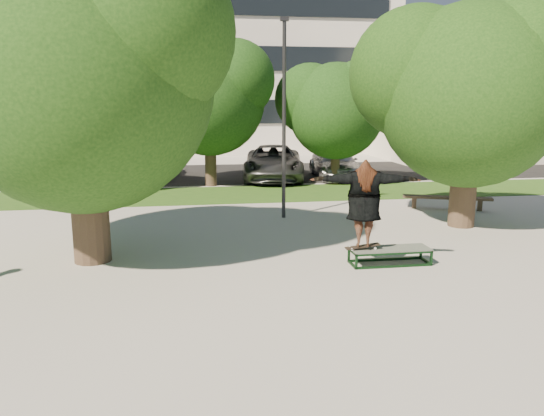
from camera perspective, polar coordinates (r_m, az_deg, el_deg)
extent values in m
plane|color=gray|center=(12.02, 0.76, -6.18)|extent=(120.00, 120.00, 0.00)
cube|color=#214915|center=(21.31, -0.88, 1.56)|extent=(30.00, 4.00, 0.02)
cube|color=black|center=(27.60, -4.84, 3.74)|extent=(40.00, 8.00, 0.01)
cylinder|color=#38281E|center=(12.67, -19.11, 1.54)|extent=(0.84, 0.84, 3.20)
sphere|color=#16390F|center=(12.52, -19.85, 12.76)|extent=(5.80, 5.80, 5.80)
sphere|color=#16390F|center=(13.74, -25.53, 15.19)|extent=(4.35, 4.35, 4.35)
sphere|color=#16390F|center=(11.85, -14.21, 18.12)|extent=(4.06, 4.06, 4.06)
cylinder|color=#38281E|center=(16.49, 19.96, 3.26)|extent=(0.76, 0.76, 3.00)
sphere|color=#16390F|center=(16.36, 20.51, 11.19)|extent=(5.20, 5.20, 5.20)
sphere|color=#16390F|center=(16.50, 15.25, 13.76)|extent=(3.90, 3.90, 3.90)
sphere|color=#16390F|center=(16.55, 25.27, 13.99)|extent=(3.64, 3.64, 3.64)
cylinder|color=#38281E|center=(22.87, -20.48, 5.03)|extent=(0.44, 0.44, 2.80)
sphere|color=#13330E|center=(22.76, -20.84, 10.19)|extent=(4.40, 4.40, 4.40)
sphere|color=#13330E|center=(23.65, -23.26, 11.36)|extent=(3.30, 3.30, 3.30)
sphere|color=#13330E|center=(22.16, -18.65, 12.32)|extent=(3.08, 3.08, 3.08)
cylinder|color=#38281E|center=(23.41, -6.64, 6.04)|extent=(0.50, 0.50, 3.00)
sphere|color=#13330E|center=(23.32, -6.76, 11.48)|extent=(4.80, 4.80, 4.80)
sphere|color=#13330E|center=(24.03, -9.80, 12.82)|extent=(3.60, 3.60, 3.60)
sphere|color=#13330E|center=(22.93, -3.99, 13.63)|extent=(3.36, 3.36, 3.36)
cylinder|color=#38281E|center=(23.80, 6.83, 5.64)|extent=(0.40, 0.40, 2.60)
sphere|color=#13330E|center=(23.69, 6.95, 10.29)|extent=(4.20, 4.20, 4.20)
sphere|color=#13330E|center=(24.04, 4.10, 11.60)|extent=(3.15, 3.15, 3.15)
sphere|color=#13330E|center=(23.57, 9.53, 12.00)|extent=(2.94, 2.94, 2.94)
cylinder|color=#2D2D30|center=(16.57, 1.30, 9.18)|extent=(0.12, 0.12, 6.00)
cube|color=#2D2D30|center=(16.74, 1.35, 19.67)|extent=(0.25, 0.15, 0.12)
cube|color=beige|center=(43.52, -9.38, 16.92)|extent=(30.00, 14.00, 16.00)
cube|color=black|center=(36.25, -9.18, 10.17)|extent=(27.60, 0.12, 1.60)
cube|color=black|center=(36.36, -9.35, 15.70)|extent=(27.60, 0.12, 1.60)
cube|color=black|center=(36.80, -9.54, 21.13)|extent=(27.60, 0.12, 1.60)
cube|color=beige|center=(38.81, 22.41, 11.03)|extent=(15.00, 10.00, 8.00)
cube|color=#475147|center=(12.31, 12.58, -4.28)|extent=(1.80, 0.60, 0.03)
cylinder|color=white|center=(11.92, 8.60, -4.43)|extent=(0.06, 0.03, 0.06)
cylinder|color=white|center=(12.07, 8.37, -4.23)|extent=(0.06, 0.03, 0.06)
cylinder|color=white|center=(12.09, 11.04, -4.29)|extent=(0.06, 0.03, 0.06)
cylinder|color=white|center=(12.24, 10.79, -4.09)|extent=(0.06, 0.03, 0.06)
cube|color=black|center=(12.07, 9.71, -4.08)|extent=(0.78, 0.20, 0.10)
imported|color=brown|center=(11.85, 9.87, 0.51)|extent=(2.48, 1.19, 1.94)
cube|color=#493B2C|center=(19.06, 15.04, 0.58)|extent=(0.19, 0.19, 0.39)
cube|color=#493B2C|center=(19.27, 21.45, 0.30)|extent=(0.19, 0.19, 0.39)
cube|color=#493B2C|center=(19.10, 18.30, 1.07)|extent=(2.88, 1.45, 0.08)
imported|color=#A1A1A5|center=(26.85, -12.26, 4.71)|extent=(1.87, 3.96, 1.31)
imported|color=black|center=(25.16, -15.90, 4.15)|extent=(2.17, 4.29, 1.35)
imported|color=#535357|center=(25.27, 0.17, 4.91)|extent=(3.53, 6.13, 1.61)
imported|color=#B3B3B8|center=(25.93, 6.79, 4.77)|extent=(2.25, 4.94, 1.40)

